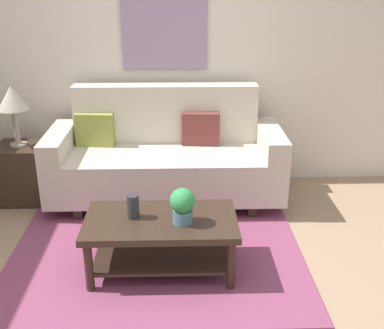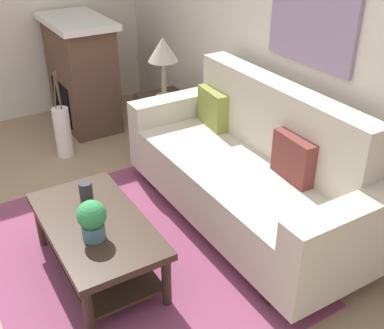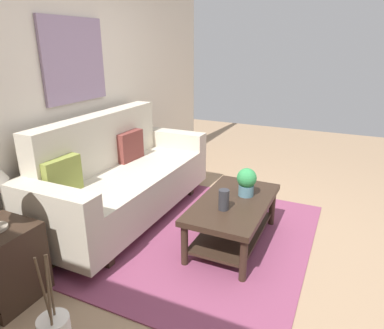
{
  "view_description": "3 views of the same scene",
  "coord_description": "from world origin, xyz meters",
  "px_view_note": "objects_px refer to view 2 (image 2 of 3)",
  "views": [
    {
      "loc": [
        0.19,
        -2.8,
        2.07
      ],
      "look_at": [
        0.29,
        0.65,
        0.68
      ],
      "focal_mm": 44.57,
      "sensor_mm": 36.0,
      "label": 1
    },
    {
      "loc": [
        2.5,
        -0.51,
        2.27
      ],
      "look_at": [
        -0.01,
        1.0,
        0.6
      ],
      "focal_mm": 44.92,
      "sensor_mm": 36.0,
      "label": 2
    },
    {
      "loc": [
        -2.63,
        -0.6,
        1.76
      ],
      "look_at": [
        0.1,
        0.68,
        0.69
      ],
      "focal_mm": 32.3,
      "sensor_mm": 36.0,
      "label": 3
    }
  ],
  "objects_px": {
    "fireplace": "(82,73)",
    "throw_pillow_maroon": "(294,158)",
    "throw_pillow_olive": "(213,108)",
    "potted_plant_tabletop": "(92,219)",
    "table_lamp": "(163,52)",
    "couch": "(248,172)",
    "side_table": "(165,123)",
    "tabletop_vase": "(86,194)",
    "framed_painting": "(313,6)",
    "floor_vase": "(63,132)",
    "coffee_table": "(97,236)"
  },
  "relations": [
    {
      "from": "throw_pillow_olive",
      "to": "couch",
      "type": "bearing_deg",
      "value": -10.59
    },
    {
      "from": "couch",
      "to": "throw_pillow_maroon",
      "type": "relative_size",
      "value": 6.04
    },
    {
      "from": "table_lamp",
      "to": "fireplace",
      "type": "distance_m",
      "value": 1.18
    },
    {
      "from": "framed_painting",
      "to": "side_table",
      "type": "bearing_deg",
      "value": -162.67
    },
    {
      "from": "side_table",
      "to": "table_lamp",
      "type": "xyz_separation_m",
      "value": [
        0.0,
        0.0,
        0.71
      ]
    },
    {
      "from": "throw_pillow_maroon",
      "to": "side_table",
      "type": "relative_size",
      "value": 0.64
    },
    {
      "from": "throw_pillow_maroon",
      "to": "potted_plant_tabletop",
      "type": "distance_m",
      "value": 1.42
    },
    {
      "from": "tabletop_vase",
      "to": "fireplace",
      "type": "distance_m",
      "value": 2.31
    },
    {
      "from": "throw_pillow_olive",
      "to": "table_lamp",
      "type": "bearing_deg",
      "value": -172.64
    },
    {
      "from": "throw_pillow_olive",
      "to": "potted_plant_tabletop",
      "type": "distance_m",
      "value": 1.63
    },
    {
      "from": "floor_vase",
      "to": "framed_painting",
      "type": "distance_m",
      "value": 2.6
    },
    {
      "from": "coffee_table",
      "to": "potted_plant_tabletop",
      "type": "bearing_deg",
      "value": -21.69
    },
    {
      "from": "coffee_table",
      "to": "throw_pillow_maroon",
      "type": "bearing_deg",
      "value": 75.39
    },
    {
      "from": "throw_pillow_olive",
      "to": "fireplace",
      "type": "bearing_deg",
      "value": -162.09
    },
    {
      "from": "fireplace",
      "to": "tabletop_vase",
      "type": "bearing_deg",
      "value": -19.1
    },
    {
      "from": "tabletop_vase",
      "to": "side_table",
      "type": "relative_size",
      "value": 0.32
    },
    {
      "from": "table_lamp",
      "to": "fireplace",
      "type": "height_order",
      "value": "fireplace"
    },
    {
      "from": "throw_pillow_maroon",
      "to": "framed_painting",
      "type": "relative_size",
      "value": 0.44
    },
    {
      "from": "tabletop_vase",
      "to": "floor_vase",
      "type": "bearing_deg",
      "value": 168.84
    },
    {
      "from": "couch",
      "to": "side_table",
      "type": "height_order",
      "value": "couch"
    },
    {
      "from": "side_table",
      "to": "framed_painting",
      "type": "xyz_separation_m",
      "value": [
        1.39,
        0.43,
        1.31
      ]
    },
    {
      "from": "throw_pillow_olive",
      "to": "throw_pillow_maroon",
      "type": "xyz_separation_m",
      "value": [
        1.01,
        0.0,
        0.0
      ]
    },
    {
      "from": "tabletop_vase",
      "to": "couch",
      "type": "bearing_deg",
      "value": 80.05
    },
    {
      "from": "throw_pillow_maroon",
      "to": "potted_plant_tabletop",
      "type": "xyz_separation_m",
      "value": [
        -0.19,
        -1.4,
        -0.11
      ]
    },
    {
      "from": "table_lamp",
      "to": "floor_vase",
      "type": "bearing_deg",
      "value": -113.14
    },
    {
      "from": "tabletop_vase",
      "to": "table_lamp",
      "type": "xyz_separation_m",
      "value": [
        -1.18,
        1.22,
        0.48
      ]
    },
    {
      "from": "potted_plant_tabletop",
      "to": "floor_vase",
      "type": "relative_size",
      "value": 0.53
    },
    {
      "from": "tabletop_vase",
      "to": "framed_painting",
      "type": "xyz_separation_m",
      "value": [
        0.21,
        1.65,
        1.08
      ]
    },
    {
      "from": "throw_pillow_maroon",
      "to": "coffee_table",
      "type": "bearing_deg",
      "value": -104.61
    },
    {
      "from": "tabletop_vase",
      "to": "table_lamp",
      "type": "height_order",
      "value": "table_lamp"
    },
    {
      "from": "floor_vase",
      "to": "framed_painting",
      "type": "bearing_deg",
      "value": 37.1
    },
    {
      "from": "throw_pillow_olive",
      "to": "table_lamp",
      "type": "relative_size",
      "value": 0.63
    },
    {
      "from": "throw_pillow_maroon",
      "to": "table_lamp",
      "type": "height_order",
      "value": "table_lamp"
    },
    {
      "from": "throw_pillow_maroon",
      "to": "coffee_table",
      "type": "height_order",
      "value": "throw_pillow_maroon"
    },
    {
      "from": "fireplace",
      "to": "throw_pillow_maroon",
      "type": "bearing_deg",
      "value": 11.5
    },
    {
      "from": "side_table",
      "to": "floor_vase",
      "type": "bearing_deg",
      "value": -113.14
    },
    {
      "from": "throw_pillow_maroon",
      "to": "fireplace",
      "type": "xyz_separation_m",
      "value": [
        -2.73,
        -0.56,
        -0.09
      ]
    },
    {
      "from": "throw_pillow_olive",
      "to": "throw_pillow_maroon",
      "type": "height_order",
      "value": "same"
    },
    {
      "from": "framed_painting",
      "to": "throw_pillow_olive",
      "type": "bearing_deg",
      "value": -153.18
    },
    {
      "from": "potted_plant_tabletop",
      "to": "table_lamp",
      "type": "height_order",
      "value": "table_lamp"
    },
    {
      "from": "table_lamp",
      "to": "couch",
      "type": "bearing_deg",
      "value": -1.4
    },
    {
      "from": "couch",
      "to": "floor_vase",
      "type": "distance_m",
      "value": 1.99
    },
    {
      "from": "potted_plant_tabletop",
      "to": "side_table",
      "type": "relative_size",
      "value": 0.47
    },
    {
      "from": "throw_pillow_maroon",
      "to": "tabletop_vase",
      "type": "relative_size",
      "value": 2.02
    },
    {
      "from": "coffee_table",
      "to": "table_lamp",
      "type": "bearing_deg",
      "value": 137.85
    },
    {
      "from": "coffee_table",
      "to": "floor_vase",
      "type": "distance_m",
      "value": 1.8
    },
    {
      "from": "throw_pillow_maroon",
      "to": "table_lamp",
      "type": "bearing_deg",
      "value": -176.94
    },
    {
      "from": "couch",
      "to": "table_lamp",
      "type": "height_order",
      "value": "table_lamp"
    },
    {
      "from": "side_table",
      "to": "tabletop_vase",
      "type": "bearing_deg",
      "value": -45.97
    },
    {
      "from": "couch",
      "to": "side_table",
      "type": "distance_m",
      "value": 1.4
    }
  ]
}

